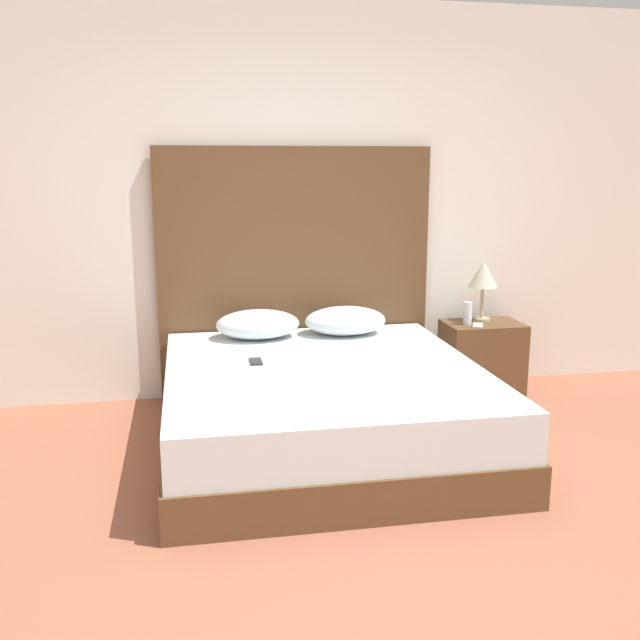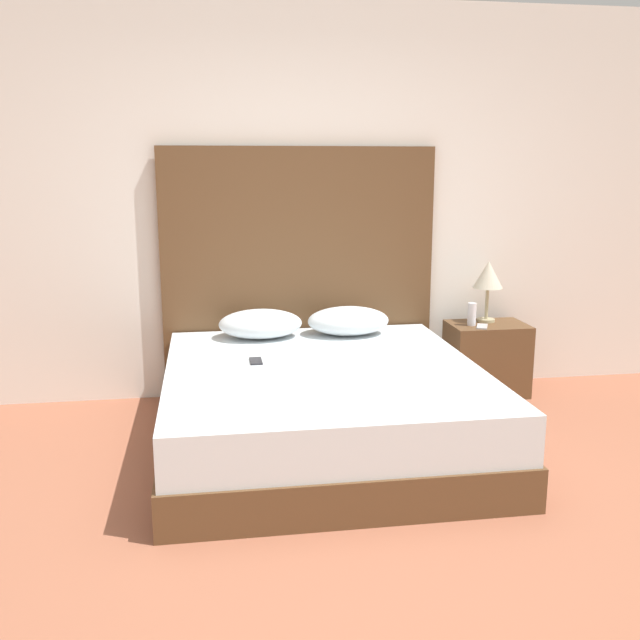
% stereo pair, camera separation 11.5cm
% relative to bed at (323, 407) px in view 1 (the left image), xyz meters
% --- Properties ---
extents(ground_plane, '(16.00, 16.00, 0.00)m').
position_rel_bed_xyz_m(ground_plane, '(-0.02, -1.27, -0.24)').
color(ground_plane, '#9E5B42').
extents(wall_back, '(10.00, 0.06, 2.70)m').
position_rel_bed_xyz_m(wall_back, '(-0.02, 1.10, 1.11)').
color(wall_back, white).
rests_on(wall_back, ground_plane).
extents(bed, '(1.81, 1.99, 0.49)m').
position_rel_bed_xyz_m(bed, '(0.00, 0.00, 0.00)').
color(bed, brown).
rests_on(bed, ground_plane).
extents(headboard, '(1.90, 0.05, 1.74)m').
position_rel_bed_xyz_m(headboard, '(0.00, 1.02, 0.63)').
color(headboard, brown).
rests_on(headboard, ground_plane).
extents(pillow_left, '(0.55, 0.40, 0.19)m').
position_rel_bed_xyz_m(pillow_left, '(-0.30, 0.75, 0.34)').
color(pillow_left, silver).
rests_on(pillow_left, bed).
extents(pillow_right, '(0.55, 0.40, 0.19)m').
position_rel_bed_xyz_m(pillow_right, '(0.30, 0.75, 0.34)').
color(pillow_right, silver).
rests_on(pillow_right, bed).
extents(phone_on_bed, '(0.07, 0.15, 0.01)m').
position_rel_bed_xyz_m(phone_on_bed, '(-0.37, 0.15, 0.25)').
color(phone_on_bed, '#232328').
rests_on(phone_on_bed, bed).
extents(nightstand, '(0.54, 0.38, 0.51)m').
position_rel_bed_xyz_m(nightstand, '(1.32, 0.79, 0.02)').
color(nightstand, brown).
rests_on(nightstand, ground_plane).
extents(table_lamp, '(0.21, 0.21, 0.44)m').
position_rel_bed_xyz_m(table_lamp, '(1.33, 0.86, 0.60)').
color(table_lamp, tan).
rests_on(table_lamp, nightstand).
extents(phone_on_nightstand, '(0.13, 0.17, 0.01)m').
position_rel_bed_xyz_m(phone_on_nightstand, '(1.23, 0.69, 0.28)').
color(phone_on_nightstand, '#B7B7BC').
rests_on(phone_on_nightstand, nightstand).
extents(toiletry_bottle, '(0.06, 0.06, 0.16)m').
position_rel_bed_xyz_m(toiletry_bottle, '(1.18, 0.76, 0.35)').
color(toiletry_bottle, silver).
rests_on(toiletry_bottle, nightstand).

